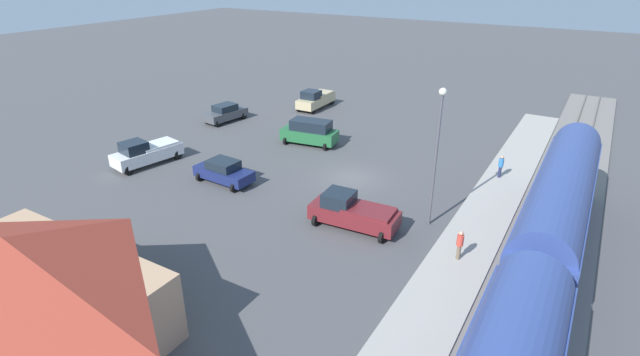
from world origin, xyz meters
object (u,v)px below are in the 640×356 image
Objects in this scene: passenger_train at (532,294)px; light_pole_near_platform at (437,144)px; pickup_tan at (316,99)px; pedestrian_on_platform at (501,165)px; pedestrian_waiting_far at (460,243)px; suv_green at (310,132)px; sedan_charcoal at (225,113)px; station_building at (18,290)px; pickup_maroon at (352,212)px; pickup_white at (146,152)px; sedan_navy at (224,171)px.

passenger_train is 4.01× the size of light_pole_near_platform.
light_pole_near_platform is (-19.17, 18.06, 4.28)m from pickup_tan.
pedestrian_on_platform and pedestrian_waiting_far have the same top height.
sedan_charcoal is at bearing -6.61° from suv_green.
suv_green is at bearing 2.09° from pedestrian_on_platform.
light_pole_near_platform is (-24.51, 9.42, 4.43)m from sedan_charcoal.
pedestrian_waiting_far is at bearing 135.72° from pickup_tan.
pickup_tan is (21.47, -9.31, -0.25)m from pedestrian_on_platform.
pedestrian_waiting_far is 0.31× the size of pickup_tan.
light_pole_near_platform reaches higher than suv_green.
pedestrian_waiting_far is at bearing -132.81° from station_building.
pedestrian_waiting_far is 20.07m from suv_green.
passenger_train is at bearing 104.88° from pedestrian_on_platform.
pedestrian_waiting_far is at bearing 175.13° from pickup_maroon.
pickup_white is 0.66× the size of light_pole_near_platform.
pickup_tan is at bearing -121.74° from sedan_charcoal.
pedestrian_on_platform is 0.30× the size of pickup_white.
passenger_train reaches higher than station_building.
sedan_navy is (-4.25, 19.88, -0.15)m from pickup_tan.
station_building is 2.14× the size of pickup_maroon.
pickup_white is 1.05× the size of pickup_tan.
pickup_tan is (5.43, -9.89, -0.12)m from suv_green.
passenger_train is 29.89m from pickup_white.
station_building is 26.68m from suv_green.
station_building is 6.90× the size of pedestrian_on_platform.
station_building reaches higher than sedan_charcoal.
sedan_charcoal is at bearing -64.38° from station_building.
light_pole_near_platform reaches higher than passenger_train.
pickup_maroon is at bearing -4.87° from pedestrian_waiting_far.
pedestrian_on_platform is at bearing -104.75° from light_pole_near_platform.
pickup_white reaches higher than sedan_charcoal.
pedestrian_on_platform is at bearing -116.49° from station_building.
pickup_maroon is (6.23, 11.49, -0.25)m from pedestrian_on_platform.
passenger_train is 20.04× the size of pedestrian_waiting_far.
passenger_train is 10.90m from light_pole_near_platform.
pedestrian_on_platform is at bearing -177.91° from suv_green.
light_pole_near_platform is (-13.74, 8.17, 4.16)m from suv_green.
station_building reaches higher than suv_green.
passenger_train reaches higher than pickup_maroon.
pedestrian_on_platform is at bearing -87.97° from pedestrian_waiting_far.
sedan_navy is at bearing -16.27° from passenger_train.
passenger_train reaches higher than pedestrian_waiting_far.
pedestrian_on_platform is at bearing -75.12° from passenger_train.
station_building is at bearing 29.51° from passenger_train.
pickup_white is 22.99m from light_pole_near_platform.
station_building is 6.90× the size of pedestrian_waiting_far.
pedestrian_on_platform is at bearing -155.81° from pickup_white.
station_building is at bearing 63.51° from pedestrian_on_platform.
passenger_train is at bearing 129.82° from light_pole_near_platform.
passenger_train is 2.91× the size of station_building.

